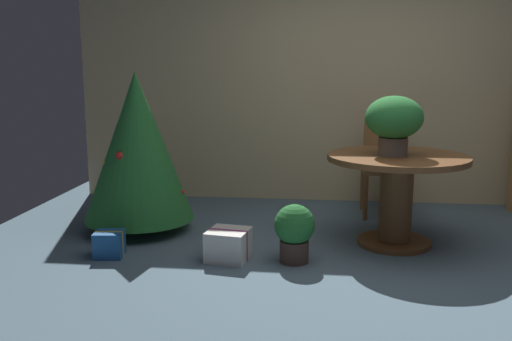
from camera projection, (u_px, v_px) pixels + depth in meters
The scene contains 9 objects.
ground_plane at pixel (373, 273), 3.94m from camera, with size 6.60×6.60×0.00m, color slate.
back_wall_panel at pixel (359, 79), 5.85m from camera, with size 6.00×0.10×2.60m, color beige.
round_dining_table at pixel (397, 185), 4.47m from camera, with size 1.11×1.11×0.74m.
flower_vase at pixel (394, 120), 4.36m from camera, with size 0.45×0.45×0.47m.
wooden_chair_far at pixel (383, 159), 5.45m from camera, with size 0.41×0.46×1.00m.
holiday_tree at pixel (137, 146), 4.82m from camera, with size 0.95×0.95×1.39m.
gift_box_blue at pixel (109, 244), 4.25m from camera, with size 0.23×0.22×0.20m.
gift_box_cream at pixel (228, 245), 4.18m from camera, with size 0.34×0.34×0.23m.
potted_plant at pixel (294, 230), 4.11m from camera, with size 0.30×0.30×0.44m.
Camera 1 is at (-0.39, -3.81, 1.43)m, focal length 39.21 mm.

